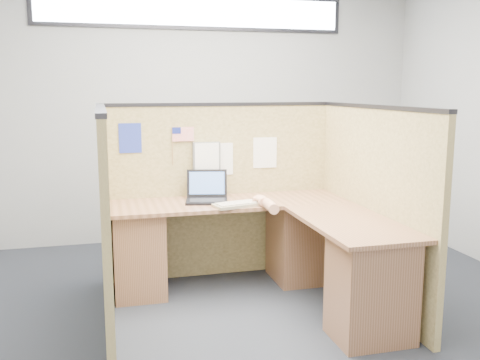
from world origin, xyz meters
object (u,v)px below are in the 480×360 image
object	(u,v)px
l_desk	(264,252)
mouse	(260,202)
keyboard	(243,204)
laptop	(205,193)

from	to	relation	value
l_desk	mouse	xyz separation A→B (m)	(0.02, 0.19, 0.36)
l_desk	keyboard	bearing A→B (deg)	121.59
laptop	keyboard	size ratio (longest dim) A/B	0.77
keyboard	mouse	xyz separation A→B (m)	(0.14, -0.00, 0.01)
l_desk	mouse	size ratio (longest dim) A/B	16.36
laptop	mouse	xyz separation A→B (m)	(0.39, -0.27, -0.04)
l_desk	laptop	size ratio (longest dim) A/B	5.03
laptop	mouse	size ratio (longest dim) A/B	3.25
keyboard	mouse	world-z (taller)	mouse
keyboard	mouse	distance (m)	0.14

